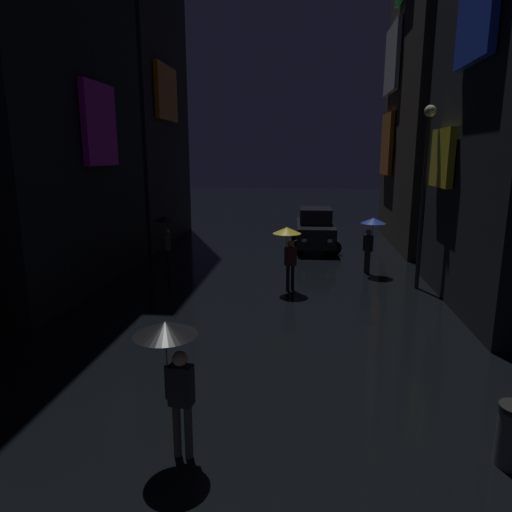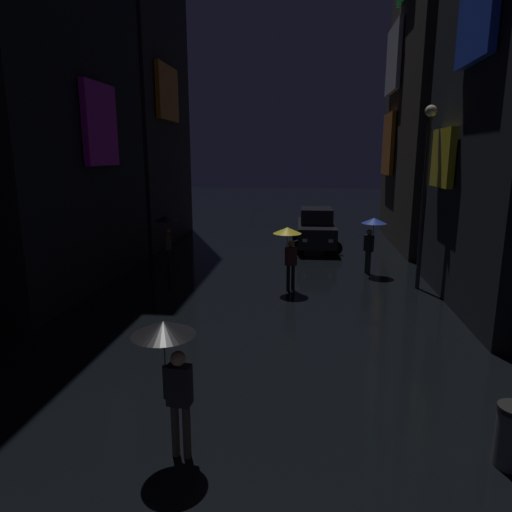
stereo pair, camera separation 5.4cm
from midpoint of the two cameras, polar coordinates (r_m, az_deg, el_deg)
name	(u,v)px [view 2 (the right image)]	position (r m, az deg, el deg)	size (l,w,h in m)	color
building_left_mid	(26,31)	(17.25, -26.71, 23.80)	(4.25, 8.52, 16.18)	black
building_left_far	(125,3)	(25.24, -15.96, 28.10)	(4.25, 7.05, 22.60)	#232328
building_right_far	(450,23)	(24.77, 23.19, 25.20)	(4.25, 8.40, 20.36)	#2D2826
pedestrian_near_crossing_black	(166,228)	(17.55, -11.04, 3.50)	(0.90, 0.90, 2.12)	black
pedestrian_far_right_yellow	(288,241)	(14.59, 4.18, 1.88)	(0.90, 0.90, 2.12)	black
pedestrian_foreground_left_blue	(372,230)	(17.24, 14.42, 3.17)	(0.90, 0.90, 2.12)	#2D2D38
pedestrian_foreground_right_black	(169,351)	(6.65, -10.61, -11.64)	(0.90, 0.90, 2.12)	#38332D
car_distant	(316,229)	(21.68, 7.58, 3.34)	(2.34, 4.19, 1.92)	black
streetlamp_right_far	(426,178)	(15.62, 20.54, 9.09)	(0.36, 0.36, 5.86)	#2D2D33
trash_bin	(512,436)	(7.85, 29.51, -19.00)	(0.46, 0.46, 0.93)	#3F3F47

